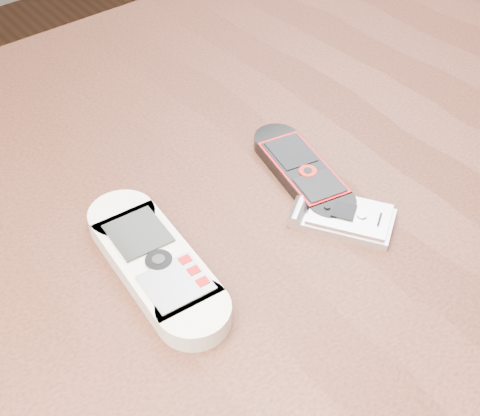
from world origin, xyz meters
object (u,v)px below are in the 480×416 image
nokia_white (156,263)px  motorola_razr (346,217)px  table (236,295)px  nokia_black_red (302,171)px

nokia_white → motorola_razr: bearing=-14.3°
table → nokia_black_red: (0.08, 0.01, 0.11)m
nokia_white → nokia_black_red: (0.17, 0.01, -0.00)m
table → nokia_black_red: size_ratio=8.36×
table → motorola_razr: motorola_razr is taller
nokia_black_red → motorola_razr: same height
table → nokia_black_red: nokia_black_red is taller
nokia_black_red → motorola_razr: (-0.01, -0.07, -0.00)m
table → motorola_razr: bearing=-40.5°
nokia_white → nokia_black_red: nokia_white is taller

